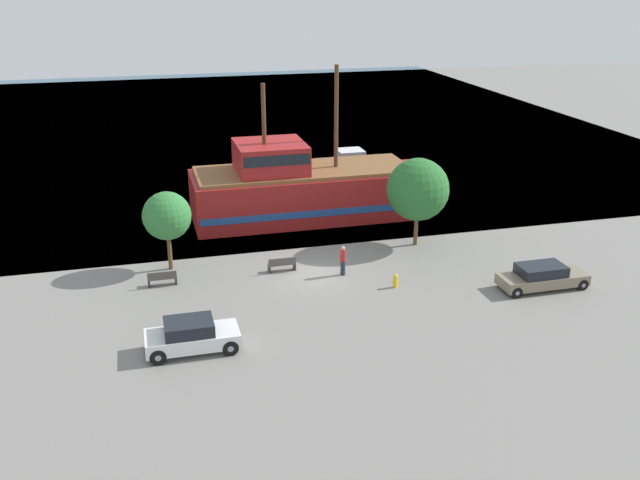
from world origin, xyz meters
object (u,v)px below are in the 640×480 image
(moored_boat_dockside, at_px, (353,162))
(fire_hydrant, at_px, (395,280))
(pedestrian_walking_near, at_px, (343,260))
(bench_promenade_west, at_px, (162,278))
(parked_car_curb_front, at_px, (542,277))
(bench_promenade_east, at_px, (282,264))
(pirate_ship, at_px, (302,188))
(parked_car_curb_mid, at_px, (192,336))

(moored_boat_dockside, bearing_deg, fire_hydrant, -101.91)
(pedestrian_walking_near, bearing_deg, fire_hydrant, -45.75)
(fire_hydrant, xyz_separation_m, bench_promenade_west, (-12.00, 3.35, 0.02))
(parked_car_curb_front, relative_size, bench_promenade_east, 3.01)
(pedestrian_walking_near, bearing_deg, bench_promenade_west, 173.86)
(parked_car_curb_front, height_order, bench_promenade_east, parked_car_curb_front)
(parked_car_curb_front, xyz_separation_m, bench_promenade_west, (-19.48, 5.42, -0.23))
(bench_promenade_east, bearing_deg, fire_hydrant, -33.82)
(moored_boat_dockside, bearing_deg, bench_promenade_east, -117.50)
(bench_promenade_east, xyz_separation_m, pedestrian_walking_near, (3.17, -1.32, 0.44))
(pirate_ship, xyz_separation_m, bench_promenade_west, (-9.92, -9.24, -1.58))
(pirate_ship, height_order, parked_car_curb_front, pirate_ship)
(bench_promenade_west, xyz_separation_m, pedestrian_walking_near, (9.77, -1.05, 0.44))
(parked_car_curb_mid, relative_size, bench_promenade_east, 2.63)
(parked_car_curb_front, relative_size, fire_hydrant, 6.16)
(fire_hydrant, distance_m, pedestrian_walking_near, 3.24)
(parked_car_curb_mid, distance_m, fire_hydrant, 11.83)
(bench_promenade_east, bearing_deg, pedestrian_walking_near, -22.67)
(parked_car_curb_mid, bearing_deg, pirate_ship, 61.62)
(parked_car_curb_front, bearing_deg, pedestrian_walking_near, 155.79)
(parked_car_curb_mid, bearing_deg, bench_promenade_west, 96.95)
(parked_car_curb_front, distance_m, pedestrian_walking_near, 10.65)
(pirate_ship, distance_m, parked_car_curb_mid, 19.01)
(parked_car_curb_mid, height_order, fire_hydrant, parked_car_curb_mid)
(parked_car_curb_front, relative_size, bench_promenade_west, 3.08)
(pirate_ship, distance_m, bench_promenade_west, 13.65)
(bench_promenade_west, bearing_deg, moored_boat_dockside, 49.96)
(moored_boat_dockside, distance_m, bench_promenade_west, 26.38)
(bench_promenade_east, bearing_deg, moored_boat_dockside, 62.50)
(moored_boat_dockside, bearing_deg, parked_car_curb_front, -84.41)
(moored_boat_dockside, bearing_deg, pirate_ship, -122.76)
(moored_boat_dockside, relative_size, parked_car_curb_front, 1.16)
(fire_hydrant, height_order, bench_promenade_east, bench_promenade_east)
(pirate_ship, xyz_separation_m, parked_car_curb_front, (9.56, -14.66, -1.35))
(pirate_ship, distance_m, fire_hydrant, 12.86)
(pirate_ship, relative_size, bench_promenade_east, 10.39)
(parked_car_curb_mid, xyz_separation_m, fire_hydrant, (11.10, 4.09, -0.33))
(parked_car_curb_front, bearing_deg, moored_boat_dockside, 95.59)
(pirate_ship, xyz_separation_m, bench_promenade_east, (-3.32, -8.97, -1.58))
(fire_hydrant, relative_size, pedestrian_walking_near, 0.45)
(moored_boat_dockside, relative_size, bench_promenade_east, 3.48)
(pirate_ship, bearing_deg, fire_hydrant, -80.61)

